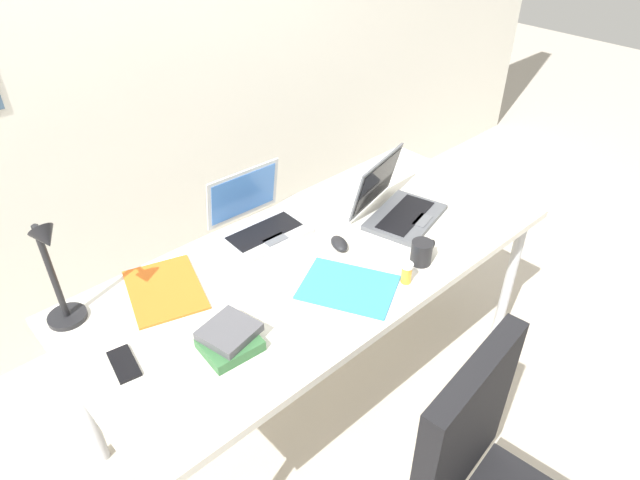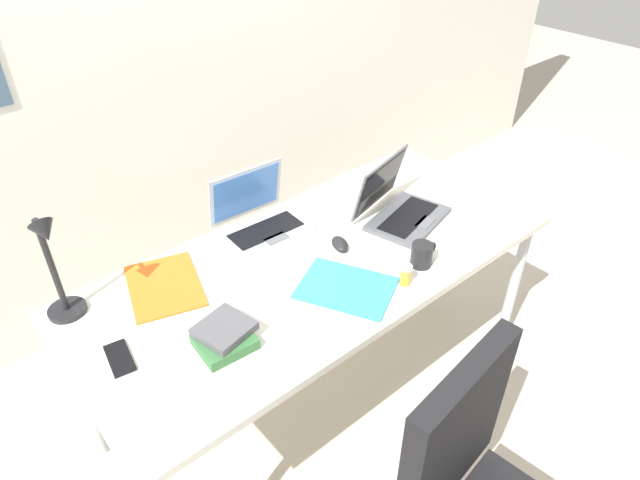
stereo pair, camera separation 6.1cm
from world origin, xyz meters
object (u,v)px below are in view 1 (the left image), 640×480
(desk_lamp, at_px, (55,275))
(coffee_mug, at_px, (422,252))
(laptop_near_lamp, at_px, (258,221))
(cell_phone, at_px, (124,364))
(pill_bottle, at_px, (407,273))
(computer_mouse, at_px, (339,243))
(paper_folder_by_keyboard, at_px, (165,290))
(paper_folder_near_lamp, at_px, (348,287))
(laptop_back_left, at_px, (396,206))
(book_stack, at_px, (230,339))

(desk_lamp, relative_size, coffee_mug, 3.54)
(laptop_near_lamp, bearing_deg, cell_phone, -158.60)
(coffee_mug, bearing_deg, desk_lamp, 152.84)
(cell_phone, bearing_deg, pill_bottle, -9.76)
(desk_lamp, height_order, laptop_near_lamp, desk_lamp)
(desk_lamp, distance_m, pill_bottle, 1.10)
(desk_lamp, bearing_deg, computer_mouse, -16.97)
(pill_bottle, relative_size, paper_folder_by_keyboard, 0.25)
(pill_bottle, relative_size, paper_folder_near_lamp, 0.25)
(coffee_mug, bearing_deg, laptop_near_lamp, 119.52)
(laptop_back_left, bearing_deg, computer_mouse, 179.00)
(laptop_back_left, bearing_deg, laptop_near_lamp, 148.56)
(computer_mouse, distance_m, book_stack, 0.60)
(laptop_back_left, bearing_deg, coffee_mug, -121.91)
(laptop_near_lamp, distance_m, coffee_mug, 0.63)
(laptop_back_left, xyz_separation_m, paper_folder_by_keyboard, (-0.92, 0.22, -0.04))
(book_stack, bearing_deg, laptop_back_left, 8.43)
(paper_folder_near_lamp, bearing_deg, coffee_mug, -14.49)
(laptop_near_lamp, distance_m, paper_folder_by_keyboard, 0.45)
(computer_mouse, bearing_deg, book_stack, -144.18)
(cell_phone, xyz_separation_m, coffee_mug, (1.01, -0.27, 0.04))
(laptop_near_lamp, height_order, book_stack, laptop_near_lamp)
(book_stack, xyz_separation_m, coffee_mug, (0.74, -0.13, 0.01))
(desk_lamp, height_order, cell_phone, desk_lamp)
(laptop_near_lamp, xyz_separation_m, pill_bottle, (0.19, -0.58, -0.01))
(desk_lamp, height_order, book_stack, desk_lamp)
(laptop_back_left, xyz_separation_m, pill_bottle, (-0.29, -0.29, -0.01))
(laptop_back_left, bearing_deg, book_stack, -171.57)
(laptop_near_lamp, distance_m, cell_phone, 0.75)
(desk_lamp, xyz_separation_m, paper_folder_by_keyboard, (0.29, -0.05, -0.19))
(pill_bottle, distance_m, book_stack, 0.64)
(computer_mouse, distance_m, coffee_mug, 0.31)
(computer_mouse, xyz_separation_m, paper_folder_near_lamp, (-0.14, -0.19, -0.01))
(cell_phone, bearing_deg, laptop_near_lamp, 30.90)
(laptop_back_left, relative_size, computer_mouse, 4.02)
(cell_phone, distance_m, book_stack, 0.31)
(pill_bottle, bearing_deg, paper_folder_near_lamp, 146.57)
(laptop_near_lamp, height_order, paper_folder_by_keyboard, laptop_near_lamp)
(desk_lamp, xyz_separation_m, coffee_mug, (1.05, -0.54, -0.15))
(desk_lamp, height_order, computer_mouse, desk_lamp)
(paper_folder_near_lamp, relative_size, coffee_mug, 2.74)
(desk_lamp, relative_size, cell_phone, 2.94)
(pill_bottle, bearing_deg, paper_folder_by_keyboard, 140.51)
(computer_mouse, xyz_separation_m, cell_phone, (-0.86, 0.01, -0.01))
(desk_lamp, bearing_deg, laptop_back_left, -12.99)
(desk_lamp, height_order, coffee_mug, desk_lamp)
(book_stack, xyz_separation_m, paper_folder_near_lamp, (0.45, -0.05, -0.03))
(pill_bottle, height_order, paper_folder_near_lamp, pill_bottle)
(computer_mouse, distance_m, paper_folder_near_lamp, 0.24)
(desk_lamp, xyz_separation_m, cell_phone, (0.04, -0.26, -0.19))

